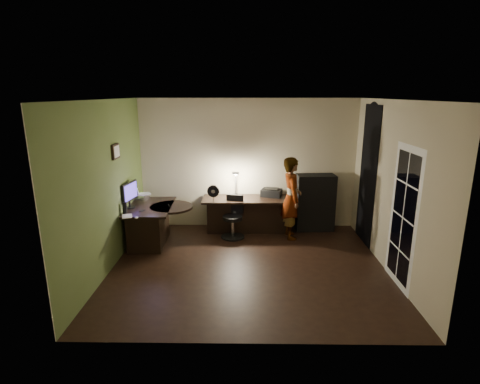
{
  "coord_description": "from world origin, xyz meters",
  "views": [
    {
      "loc": [
        -0.05,
        -5.72,
        2.79
      ],
      "look_at": [
        -0.15,
        1.05,
        1.0
      ],
      "focal_mm": 28.0,
      "sensor_mm": 36.0,
      "label": 1
    }
  ],
  "objects_px": {
    "desk_left": "(151,225)",
    "cabinet": "(315,202)",
    "desk_right": "(249,215)",
    "monitor": "(129,199)",
    "office_chair": "(233,218)",
    "person": "(291,198)"
  },
  "relations": [
    {
      "from": "desk_right",
      "to": "office_chair",
      "type": "relative_size",
      "value": 2.28
    },
    {
      "from": "monitor",
      "to": "person",
      "type": "xyz_separation_m",
      "value": [
        3.03,
        0.47,
        -0.11
      ]
    },
    {
      "from": "monitor",
      "to": "desk_right",
      "type": "bearing_deg",
      "value": 29.13
    },
    {
      "from": "desk_right",
      "to": "cabinet",
      "type": "distance_m",
      "value": 1.4
    },
    {
      "from": "office_chair",
      "to": "person",
      "type": "height_order",
      "value": "person"
    },
    {
      "from": "desk_right",
      "to": "monitor",
      "type": "bearing_deg",
      "value": -160.9
    },
    {
      "from": "desk_left",
      "to": "cabinet",
      "type": "xyz_separation_m",
      "value": [
        3.23,
        0.83,
        0.21
      ]
    },
    {
      "from": "desk_left",
      "to": "person",
      "type": "distance_m",
      "value": 2.74
    },
    {
      "from": "desk_left",
      "to": "office_chair",
      "type": "bearing_deg",
      "value": 9.66
    },
    {
      "from": "desk_left",
      "to": "monitor",
      "type": "distance_m",
      "value": 0.66
    },
    {
      "from": "desk_left",
      "to": "desk_right",
      "type": "xyz_separation_m",
      "value": [
        1.86,
        0.68,
        -0.02
      ]
    },
    {
      "from": "office_chair",
      "to": "cabinet",
      "type": "bearing_deg",
      "value": 29.11
    },
    {
      "from": "desk_right",
      "to": "office_chair",
      "type": "bearing_deg",
      "value": -133.36
    },
    {
      "from": "desk_left",
      "to": "cabinet",
      "type": "distance_m",
      "value": 3.34
    },
    {
      "from": "desk_right",
      "to": "person",
      "type": "xyz_separation_m",
      "value": [
        0.82,
        -0.31,
        0.45
      ]
    },
    {
      "from": "desk_left",
      "to": "desk_right",
      "type": "distance_m",
      "value": 1.98
    },
    {
      "from": "office_chair",
      "to": "person",
      "type": "xyz_separation_m",
      "value": [
        1.15,
        0.04,
        0.39
      ]
    },
    {
      "from": "desk_right",
      "to": "person",
      "type": "distance_m",
      "value": 0.99
    },
    {
      "from": "cabinet",
      "to": "office_chair",
      "type": "relative_size",
      "value": 1.41
    },
    {
      "from": "monitor",
      "to": "person",
      "type": "bearing_deg",
      "value": 18.42
    },
    {
      "from": "cabinet",
      "to": "person",
      "type": "distance_m",
      "value": 0.75
    },
    {
      "from": "cabinet",
      "to": "person",
      "type": "bearing_deg",
      "value": -143.97
    }
  ]
}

